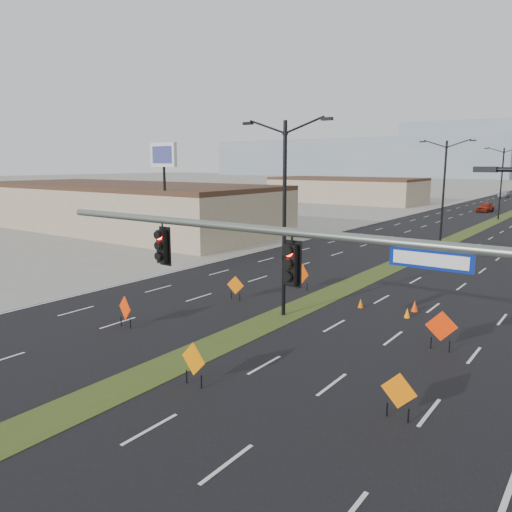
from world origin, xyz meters
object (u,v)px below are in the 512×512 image
Objects in this scene: streetlight_2 at (501,181)px; streetlight_1 at (444,190)px; construction_sign_0 at (125,309)px; cone_1 at (415,306)px; signal_mast at (354,290)px; cone_3 at (301,264)px; cone_2 at (407,313)px; cone_0 at (361,303)px; construction_sign_3 at (194,361)px; car_far at (504,194)px; streetlight_0 at (284,213)px; construction_sign_1 at (235,286)px; construction_sign_4 at (441,327)px; pole_sign_west at (164,163)px; car_left at (485,207)px; construction_sign_2 at (302,275)px; construction_sign_5 at (399,393)px.

streetlight_1 is at bearing -90.00° from streetlight_2.
streetlight_1 reaches higher than construction_sign_0.
cone_1 is (10.53, 10.94, -0.62)m from construction_sign_0.
signal_mast is 23.64× the size of cone_3.
signal_mast reaches higher than cone_2.
cone_2 is (5.43, -52.56, -5.15)m from streetlight_2.
cone_0 is at bearing 113.12° from signal_mast.
construction_sign_3 is at bearing -6.85° from construction_sign_0.
car_far is at bearing 96.01° from streetlight_1.
car_far is at bearing 97.55° from cone_2.
streetlight_2 is at bearing 90.00° from streetlight_1.
streetlight_1 is at bearing 72.61° from cone_3.
cone_3 reaches higher than cone_0.
signal_mast reaches higher than construction_sign_0.
streetlight_0 is 108.29m from car_far.
cone_3 reaches higher than cone_1.
cone_2 is (0.06, -1.33, -0.04)m from cone_1.
cone_0 is at bearing 13.32° from construction_sign_1.
construction_sign_0 is (-5.17, -34.18, -4.49)m from streetlight_1.
streetlight_0 reaches higher than construction_sign_1.
streetlight_0 is at bearing 160.09° from construction_sign_4.
streetlight_1 is at bearing 90.00° from streetlight_0.
cone_3 is 15.84m from pole_sign_west.
construction_sign_3 is at bearing -80.79° from car_left.
cone_1 reaches higher than cone_0.
cone_0 is at bearing 174.01° from cone_2.
construction_sign_1 is 2.72× the size of cone_2.
construction_sign_0 is 7.16m from construction_sign_1.
cone_3 is (-5.40, -45.25, -5.07)m from streetlight_2.
construction_sign_3 is 0.17× the size of pole_sign_west.
construction_sign_0 is (3.24, -114.04, 0.26)m from car_far.
cone_3 is (-13.96, 20.75, -4.45)m from signal_mast.
construction_sign_4 reaches higher than cone_2.
car_left reaches higher than cone_0.
construction_sign_0 is at bearing -83.13° from construction_sign_2.
construction_sign_1 is at bearing -164.64° from cone_2.
streetlight_0 reaches higher than car_far.
streetlight_0 is at bearing -81.88° from car_left.
cone_2 is (13.84, -104.42, -0.40)m from car_far.
streetlight_2 is 2.13× the size of car_left.
construction_sign_0 is at bearing -110.16° from construction_sign_1.
streetlight_1 is 37.32m from construction_sign_3.
pole_sign_west is (-19.29, -17.85, 2.51)m from streetlight_1.
cone_0 is (11.11, -104.13, -0.41)m from car_far.
streetlight_2 is 18.66× the size of cone_2.
construction_sign_0 is 16.94m from cone_3.
car_left is 75.37m from construction_sign_5.
construction_sign_0 reaches higher than cone_2.
streetlight_0 is at bearing -24.26° from pole_sign_west.
pole_sign_west is at bearing 144.92° from construction_sign_3.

